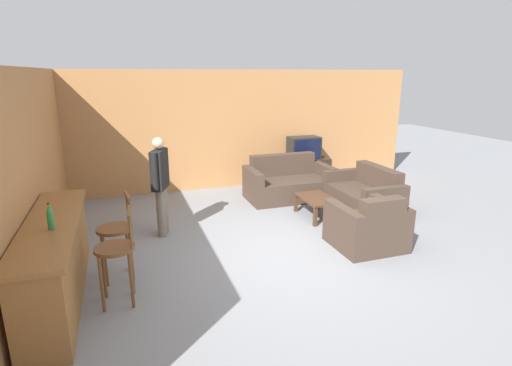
% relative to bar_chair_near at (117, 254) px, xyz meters
% --- Properties ---
extents(ground_plane, '(24.00, 24.00, 0.00)m').
position_rel_bar_chair_near_xyz_m(ground_plane, '(2.24, 0.55, -0.60)').
color(ground_plane, gray).
extents(wall_back, '(9.40, 0.08, 2.60)m').
position_rel_bar_chair_near_xyz_m(wall_back, '(2.24, 4.28, 0.70)').
color(wall_back, '#B27A47').
rests_on(wall_back, ground_plane).
extents(wall_left, '(0.08, 8.74, 2.60)m').
position_rel_bar_chair_near_xyz_m(wall_left, '(-0.99, 1.91, 0.70)').
color(wall_left, '#B27A47').
rests_on(wall_left, ground_plane).
extents(bar_counter, '(0.55, 2.53, 0.95)m').
position_rel_bar_chair_near_xyz_m(bar_counter, '(-0.65, 0.30, -0.12)').
color(bar_counter, brown).
rests_on(bar_counter, ground_plane).
extents(bar_chair_near, '(0.46, 0.46, 1.09)m').
position_rel_bar_chair_near_xyz_m(bar_chair_near, '(0.00, 0.00, 0.00)').
color(bar_chair_near, brown).
rests_on(bar_chair_near, ground_plane).
extents(bar_chair_mid, '(0.49, 0.49, 1.09)m').
position_rel_bar_chair_near_xyz_m(bar_chair_mid, '(-0.00, 0.60, 0.00)').
color(bar_chair_mid, brown).
rests_on(bar_chair_mid, ground_plane).
extents(couch_far, '(1.73, 0.96, 0.87)m').
position_rel_bar_chair_near_xyz_m(couch_far, '(3.36, 3.03, -0.29)').
color(couch_far, '#423328').
rests_on(couch_far, ground_plane).
extents(armchair_near, '(0.97, 0.91, 0.85)m').
position_rel_bar_chair_near_xyz_m(armchair_near, '(3.51, 0.38, -0.29)').
color(armchair_near, '#423328').
rests_on(armchair_near, ground_plane).
extents(loveseat_right, '(0.88, 1.52, 0.84)m').
position_rel_bar_chair_near_xyz_m(loveseat_right, '(4.40, 1.81, -0.30)').
color(loveseat_right, '#423328').
rests_on(loveseat_right, ground_plane).
extents(coffee_table, '(0.55, 0.87, 0.37)m').
position_rel_bar_chair_near_xyz_m(coffee_table, '(3.40, 1.79, -0.29)').
color(coffee_table, '#472D1E').
rests_on(coffee_table, ground_plane).
extents(tv_unit, '(1.17, 0.53, 0.61)m').
position_rel_bar_chair_near_xyz_m(tv_unit, '(4.13, 3.92, -0.29)').
color(tv_unit, '#2D2319').
rests_on(tv_unit, ground_plane).
extents(tv, '(0.71, 0.42, 0.51)m').
position_rel_bar_chair_near_xyz_m(tv, '(4.13, 3.91, 0.26)').
color(tv, black).
rests_on(tv, tv_unit).
extents(bottle, '(0.07, 0.07, 0.29)m').
position_rel_bar_chair_near_xyz_m(bottle, '(-0.61, 0.04, 0.49)').
color(bottle, '#2D7F3D').
rests_on(bottle, bar_counter).
extents(person_by_window, '(0.33, 0.53, 1.58)m').
position_rel_bar_chair_near_xyz_m(person_by_window, '(0.68, 1.87, 0.29)').
color(person_by_window, '#756B5B').
rests_on(person_by_window, ground_plane).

